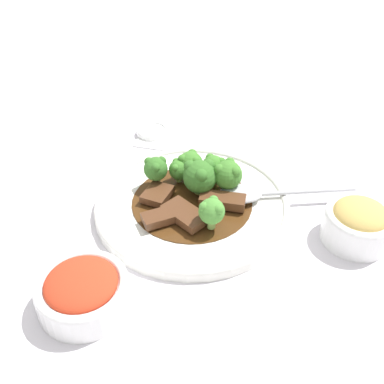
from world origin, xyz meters
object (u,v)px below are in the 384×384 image
(broccoli_floret_1, at_px, (179,169))
(side_bowl_kimchi, at_px, (83,291))
(broccoli_floret_2, at_px, (156,169))
(broccoli_floret_3, at_px, (212,211))
(broccoli_floret_5, at_px, (200,176))
(beef_strip_2, at_px, (157,194))
(broccoli_floret_6, at_px, (228,174))
(beef_strip_1, at_px, (222,202))
(sauce_dish, at_px, (152,131))
(beef_strip_3, at_px, (158,218))
(broccoli_floret_4, at_px, (213,167))
(beef_strip_0, at_px, (187,215))
(serving_spoon, at_px, (250,193))
(side_bowl_appetizer, at_px, (358,223))
(broccoli_floret_0, at_px, (190,163))
(main_plate, at_px, (192,204))

(broccoli_floret_1, distance_m, side_bowl_kimchi, 0.26)
(broccoli_floret_2, relative_size, broccoli_floret_3, 1.02)
(broccoli_floret_3, relative_size, broccoli_floret_5, 0.87)
(beef_strip_2, height_order, broccoli_floret_6, broccoli_floret_6)
(beef_strip_1, distance_m, sauce_dish, 0.27)
(beef_strip_3, relative_size, broccoli_floret_1, 1.38)
(beef_strip_1, height_order, broccoli_floret_4, broccoli_floret_4)
(beef_strip_0, height_order, side_bowl_kimchi, side_bowl_kimchi)
(beef_strip_1, bearing_deg, serving_spoon, -49.72)
(broccoli_floret_1, xyz_separation_m, side_bowl_appetizer, (-0.05, -0.28, -0.01))
(beef_strip_0, xyz_separation_m, beef_strip_2, (0.04, 0.06, -0.00))
(beef_strip_1, xyz_separation_m, beef_strip_3, (-0.06, 0.08, -0.00))
(broccoli_floret_6, bearing_deg, broccoli_floret_2, 96.12)
(broccoli_floret_5, bearing_deg, broccoli_floret_2, 88.28)
(broccoli_floret_0, distance_m, broccoli_floret_3, 0.13)
(beef_strip_3, bearing_deg, side_bowl_kimchi, 162.08)
(beef_strip_3, bearing_deg, broccoli_floret_6, -40.87)
(beef_strip_1, height_order, beef_strip_3, beef_strip_1)
(broccoli_floret_2, bearing_deg, broccoli_floret_4, -68.72)
(beef_strip_0, bearing_deg, broccoli_floret_0, 11.03)
(broccoli_floret_2, xyz_separation_m, broccoli_floret_3, (-0.08, -0.11, -0.00))
(beef_strip_2, height_order, broccoli_floret_3, broccoli_floret_3)
(serving_spoon, distance_m, sauce_dish, 0.28)
(beef_strip_0, relative_size, broccoli_floret_5, 1.41)
(broccoli_floret_5, xyz_separation_m, side_bowl_kimchi, (-0.23, 0.09, -0.02))
(side_bowl_kimchi, bearing_deg, beef_strip_3, -17.92)
(broccoli_floret_0, bearing_deg, broccoli_floret_6, -108.37)
(beef_strip_0, bearing_deg, serving_spoon, -49.04)
(beef_strip_1, bearing_deg, broccoli_floret_3, 173.33)
(beef_strip_0, distance_m, side_bowl_appetizer, 0.24)
(beef_strip_2, bearing_deg, side_bowl_kimchi, 171.39)
(broccoli_floret_1, relative_size, broccoli_floret_6, 0.71)
(broccoli_floret_3, xyz_separation_m, sauce_dish, (0.26, 0.17, -0.04))
(side_bowl_appetizer, distance_m, sauce_dish, 0.43)
(side_bowl_appetizer, bearing_deg, beef_strip_1, 88.57)
(beef_strip_3, bearing_deg, broccoli_floret_2, 18.61)
(beef_strip_3, height_order, broccoli_floret_0, broccoli_floret_0)
(beef_strip_2, height_order, broccoli_floret_4, broccoli_floret_4)
(beef_strip_3, height_order, broccoli_floret_2, broccoli_floret_2)
(beef_strip_1, height_order, broccoli_floret_1, broccoli_floret_1)
(main_plate, distance_m, side_bowl_appetizer, 0.25)
(beef_strip_2, bearing_deg, beef_strip_0, -122.99)
(beef_strip_1, height_order, broccoli_floret_0, broccoli_floret_0)
(broccoli_floret_6, bearing_deg, side_bowl_appetizer, -102.63)
(side_bowl_appetizer, bearing_deg, broccoli_floret_2, 84.10)
(side_bowl_kimchi, bearing_deg, broccoli_floret_1, -11.66)
(broccoli_floret_0, relative_size, serving_spoon, 0.22)
(beef_strip_0, bearing_deg, broccoli_floret_6, -29.88)
(broccoli_floret_2, distance_m, broccoli_floret_5, 0.07)
(broccoli_floret_6, relative_size, side_bowl_kimchi, 0.47)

